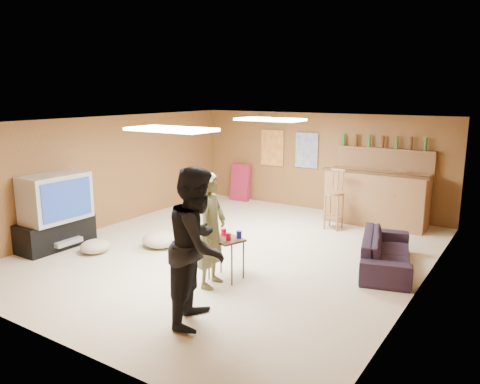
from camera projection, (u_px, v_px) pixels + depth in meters
The scene contains 32 objects.
ground at pixel (234, 251), 7.97m from camera, with size 7.00×7.00×0.00m, color #C7B598.
ceiling at pixel (233, 121), 7.50m from camera, with size 6.00×7.00×0.02m, color silver.
wall_back at pixel (319, 162), 10.60m from camera, with size 6.00×0.02×2.20m, color brown.
wall_front at pixel (47, 245), 4.87m from camera, with size 6.00×0.02×2.20m, color brown.
wall_left at pixel (109, 172), 9.34m from camera, with size 0.02×7.00×2.20m, color brown.
wall_right at pixel (423, 213), 6.14m from camera, with size 0.02×7.00×2.20m, color brown.
tv_stand at pixel (56, 233), 8.14m from camera, with size 0.55×1.30×0.50m, color black.
dvd_box at pixel (65, 241), 8.04m from camera, with size 0.35×0.50×0.08m, color #B2B2B7.
tv_body at pixel (55, 197), 7.96m from camera, with size 0.60×1.10×0.80m, color #B2B2B7.
tv_screen at pixel (67, 200), 7.80m from camera, with size 0.02×0.95×0.65m, color navy.
bar_counter at pixel (376, 198), 9.47m from camera, with size 2.00×0.60×1.10m, color brown.
bar_lip at pixel (374, 173), 9.15m from camera, with size 2.10×0.12×0.05m, color #3A2312.
bar_shelf at pixel (385, 149), 9.64m from camera, with size 2.00×0.18×0.05m, color brown.
bar_backing at pixel (385, 164), 9.72m from camera, with size 2.00×0.14×0.60m, color brown.
poster_left at pixel (272, 148), 11.16m from camera, with size 0.60×0.03×0.85m, color #BF3F26.
poster_right at pixel (307, 150), 10.68m from camera, with size 0.55×0.03×0.80m, color #334C99.
folding_chair_stack at pixel (241, 182), 11.64m from camera, with size 0.50×0.14×0.90m, color maroon.
ceiling_panel_front at pixel (171, 129), 6.28m from camera, with size 1.20×0.60×0.04m, color white.
ceiling_panel_back at pixel (270, 119), 8.49m from camera, with size 1.20×0.60×0.04m, color white.
person_olive at pixel (211, 230), 6.42m from camera, with size 0.59×0.39×1.61m, color brown.
person_black at pixel (198, 245), 5.40m from camera, with size 0.90×0.70×1.86m, color black.
sofa at pixel (386, 252), 7.16m from camera, with size 1.81×0.71×0.53m, color black.
tray_table at pixel (226, 259), 6.74m from camera, with size 0.48×0.38×0.62m, color #3A2312.
cup_red_near at pixel (224, 232), 6.77m from camera, with size 0.08×0.08×0.11m, color red.
cup_red_far at pixel (228, 237), 6.57m from camera, with size 0.07×0.07×0.10m, color red.
cup_blue at pixel (239, 235), 6.66m from camera, with size 0.08×0.08×0.11m, color navy.
bar_stool_left at pixel (334, 200), 9.17m from camera, with size 0.37×0.37×1.17m, color brown, non-canonical shape.
bar_stool_right at pixel (395, 201), 9.14m from camera, with size 0.36×0.36×1.12m, color brown, non-canonical shape.
cushion_near_tv at pixel (160, 239), 8.17m from camera, with size 0.62×0.62×0.28m, color tan.
cushion_mid at pixel (180, 234), 8.57m from camera, with size 0.47×0.47×0.21m, color tan.
cushion_far at pixel (95, 246), 7.88m from camera, with size 0.49×0.49×0.22m, color tan.
bottle_row at pixel (383, 142), 9.62m from camera, with size 1.76×0.08×0.26m, color #3F7233, non-canonical shape.
Camera 1 is at (4.22, -6.29, 2.67)m, focal length 35.00 mm.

